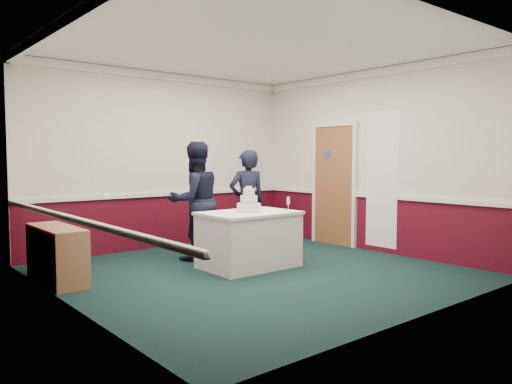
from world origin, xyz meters
TOP-DOWN VIEW (x-y plane):
  - ground at (0.00, 0.00)m, footprint 5.00×5.00m
  - room_shell at (0.08, 0.61)m, footprint 5.00×5.00m
  - sideboard at (-2.28, 1.15)m, footprint 0.41×1.20m
  - cake_table at (0.11, 0.30)m, footprint 1.32×0.92m
  - wedding_cake at (0.11, 0.30)m, footprint 0.35×0.35m
  - cake_knife at (0.08, 0.10)m, footprint 0.04×0.22m
  - champagne_flute at (0.61, 0.02)m, footprint 0.05×0.05m
  - person_man at (-0.19, 1.24)m, footprint 0.92×0.75m
  - person_woman at (0.67, 1.05)m, footprint 0.69×0.54m

SIDE VIEW (x-z plane):
  - ground at x=0.00m, z-range 0.00..0.00m
  - sideboard at x=-2.28m, z-range 0.00..0.70m
  - cake_table at x=0.11m, z-range 0.01..0.80m
  - cake_knife at x=0.08m, z-range 0.79..0.79m
  - person_woman at x=0.67m, z-range 0.00..1.68m
  - person_man at x=-0.19m, z-range 0.00..1.79m
  - wedding_cake at x=0.11m, z-range 0.72..1.08m
  - champagne_flute at x=0.61m, z-range 0.83..1.03m
  - room_shell at x=0.08m, z-range 0.47..3.47m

